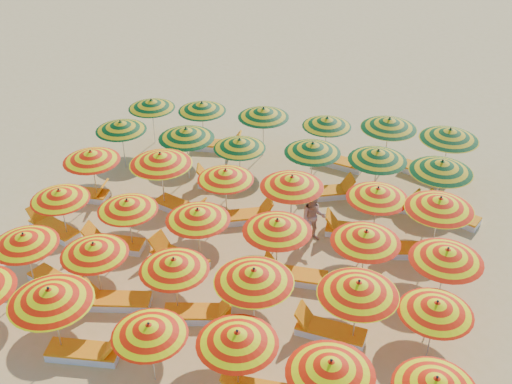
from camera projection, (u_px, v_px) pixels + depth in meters
The scene contains 58 objects.
ground at pixel (252, 247), 18.74m from camera, with size 120.00×120.00×0.00m, color #E0AE63.
umbrella_1 at pixel (50, 295), 14.32m from camera, with size 2.08×2.08×2.07m.
umbrella_2 at pixel (149, 330), 13.77m from camera, with size 1.95×1.95×1.79m.
umbrella_3 at pixel (237, 338), 13.46m from camera, with size 2.33×2.33×1.89m.
umbrella_4 at pixel (331, 367), 12.72m from camera, with size 1.99×1.99×1.94m.
umbrella_5 at pixel (436, 383), 12.52m from camera, with size 1.83×1.83×1.82m.
umbrella_6 at pixel (24, 239), 16.37m from camera, with size 1.82×1.82×1.84m.
umbrella_7 at pixel (94, 249), 16.07m from camera, with size 1.87×1.87×1.83m.
umbrella_8 at pixel (174, 264), 15.54m from camera, with size 2.07×2.07×1.84m.
umbrella_9 at pixel (254, 275), 14.93m from camera, with size 2.00×2.00×2.03m.
umbrella_10 at pixel (359, 288), 14.59m from camera, with size 2.39×2.39×2.02m.
umbrella_11 at pixel (436, 308), 14.31m from camera, with size 2.13×2.13×1.82m.
umbrella_12 at pixel (59, 195), 18.20m from camera, with size 1.97×1.97×1.79m.
umbrella_13 at pixel (127, 205), 17.76m from camera, with size 2.23×2.23×1.80m.
umbrella_14 at pixel (198, 214), 17.25m from camera, with size 2.33×2.33×1.88m.
umbrella_15 at pixel (277, 225), 16.71m from camera, with size 2.27×2.27×1.96m.
umbrella_16 at pixel (366, 236), 16.35m from camera, with size 2.40×2.40×1.93m.
umbrella_17 at pixel (447, 255), 15.70m from camera, with size 1.98×1.98×1.95m.
umbrella_18 at pixel (91, 156), 19.89m from camera, with size 2.11×2.11×1.89m.
umbrella_19 at pixel (160, 159), 19.47m from camera, with size 2.42×2.42×2.05m.
umbrella_20 at pixel (226, 175), 19.09m from camera, with size 2.12×2.12×1.81m.
umbrella_21 at pixel (292, 182), 18.47m from camera, with size 2.20×2.20×1.99m.
umbrella_22 at pixel (378, 193), 18.12m from camera, with size 1.82×1.82×1.89m.
umbrella_23 at pixel (440, 203), 17.47m from camera, with size 2.43×2.43×2.02m.
umbrella_24 at pixel (121, 126), 21.70m from camera, with size 2.26×2.26×1.84m.
umbrella_25 at pixel (186, 133), 21.00m from camera, with size 2.37×2.37×1.97m.
umbrella_26 at pixel (240, 144), 20.70m from camera, with size 2.27×2.27×1.81m.
umbrella_27 at pixel (313, 148), 20.28m from camera, with size 2.39×2.39×1.92m.
umbrella_28 at pixel (378, 155), 19.82m from camera, with size 2.19×2.19×1.95m.
umbrella_29 at pixel (442, 166), 19.10m from camera, with size 2.41×2.41×2.04m.
umbrella_30 at pixel (151, 104), 23.22m from camera, with size 2.12×2.12×1.80m.
umbrella_31 at pixel (202, 107), 22.96m from camera, with size 1.83×1.83×1.83m.
umbrella_32 at pixel (263, 113), 22.41m from camera, with size 2.02×2.02×1.91m.
umbrella_33 at pixel (327, 122), 22.01m from camera, with size 2.22×2.22×1.80m.
umbrella_34 at pixel (389, 123), 21.50m from camera, with size 2.43×2.43×2.02m.
umbrella_35 at pixel (450, 134), 20.79m from camera, with size 2.06×2.06×2.05m.
lounger_0 at pixel (85, 352), 15.12m from camera, with size 1.79×0.81×0.69m.
lounger_3 at pixel (58, 283), 17.17m from camera, with size 1.82×1.17×0.69m.
lounger_4 at pixel (116, 301), 16.60m from camera, with size 1.82×0.95×0.69m.
lounger_5 at pixel (200, 314), 16.20m from camera, with size 1.82×0.99×0.69m.
lounger_6 at pixel (329, 331), 15.69m from camera, with size 1.78×0.76×0.69m.
lounger_7 at pixel (53, 228), 19.28m from camera, with size 1.82×1.19×0.69m.
lounger_8 at pixel (113, 243), 18.63m from camera, with size 1.77×0.70×0.69m.
lounger_9 at pixel (178, 258), 18.07m from camera, with size 1.83×1.04×0.69m.
lounger_10 at pixel (294, 276), 17.43m from camera, with size 1.75×0.65×0.69m.
lounger_11 at pixel (83, 194), 20.82m from camera, with size 1.78×0.73×0.69m.
lounger_12 at pixel (181, 208), 20.17m from camera, with size 1.83×1.11×0.69m.
lounger_13 at pixel (246, 216), 19.78m from camera, with size 1.82×1.24×0.69m.
lounger_14 at pixel (353, 230), 19.16m from camera, with size 1.76×0.67×0.69m.
lounger_15 at pixel (410, 250), 18.38m from camera, with size 1.82×0.95×0.69m.
lounger_16 at pixel (222, 181), 21.51m from camera, with size 1.82×0.99×0.69m.
lounger_17 at pixel (328, 192), 20.92m from camera, with size 1.82×1.23×0.69m.
lounger_18 at pixel (391, 203), 20.40m from camera, with size 1.76×0.65×0.69m.
lounger_19 at pixel (450, 215), 19.86m from camera, with size 1.82×1.19×0.69m.
lounger_20 at pixel (219, 145), 23.58m from camera, with size 1.80×0.83×0.69m.
lounger_21 at pixel (341, 162), 22.54m from camera, with size 1.82×0.96×0.69m.
lounger_22 at pixel (427, 173), 21.96m from camera, with size 1.82×1.22×0.69m.
beachgoer_b at pixel (313, 218), 18.63m from camera, with size 0.75×0.59×1.55m, color tan.
Camera 1 is at (3.90, -14.32, 11.56)m, focal length 45.00 mm.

